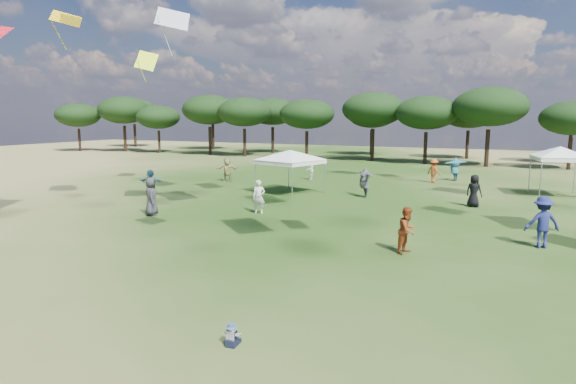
# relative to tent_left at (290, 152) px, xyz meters

# --- Properties ---
(tree_line) EXTENTS (108.78, 17.63, 7.77)m
(tree_line) POSITION_rel_tent_left_xyz_m (9.61, 25.80, 2.83)
(tree_line) COLOR black
(tree_line) RESTS_ON ground
(tent_left) EXTENTS (6.34, 6.34, 3.02)m
(tent_left) POSITION_rel_tent_left_xyz_m (0.00, 0.00, 0.00)
(tent_left) COLOR gray
(tent_left) RESTS_ON ground
(tent_right) EXTENTS (5.46, 5.46, 3.32)m
(tent_right) POSITION_rel_tent_left_xyz_m (15.21, 5.68, 0.30)
(tent_right) COLOR gray
(tent_right) RESTS_ON ground
(toddler) EXTENTS (0.34, 0.38, 0.50)m
(toddler) POSITION_rel_tent_left_xyz_m (7.36, -19.14, -2.37)
(toddler) COLOR black
(toddler) RESTS_ON ground
(festival_crowd) EXTENTS (30.38, 22.53, 1.92)m
(festival_crowd) POSITION_rel_tent_left_xyz_m (5.91, 0.31, -1.71)
(festival_crowd) COLOR #424246
(festival_crowd) RESTS_ON ground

